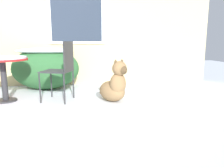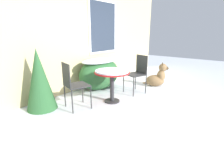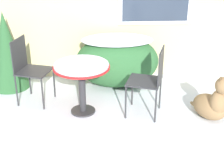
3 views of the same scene
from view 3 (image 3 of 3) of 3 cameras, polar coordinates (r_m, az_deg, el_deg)
The scene contains 7 objects.
ground_plane at distance 4.35m, azimuth 0.44°, elevation -9.94°, with size 16.00×16.00×0.00m, color silver.
shrub_left at distance 5.67m, azimuth 0.86°, elevation 4.08°, with size 1.38×0.84×0.87m.
evergreen_bush at distance 5.83m, azimuth -17.07°, elevation 5.31°, with size 0.63×0.63×1.28m.
patio_table at distance 4.79m, azimuth -5.08°, elevation 1.93°, with size 0.79×0.79×0.75m.
patio_chair_near_table at distance 5.27m, azimuth -13.69°, elevation 2.77°, with size 0.57×0.57×1.00m.
patio_chair_far_side at distance 4.77m, azimuth 6.38°, elevation 0.97°, with size 0.58×0.58×1.00m.
dog at distance 4.93m, azimuth 16.52°, elevation -3.03°, with size 0.57×0.71×0.71m.
Camera 3 is at (-0.23, -3.56, 2.48)m, focal length 55.00 mm.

